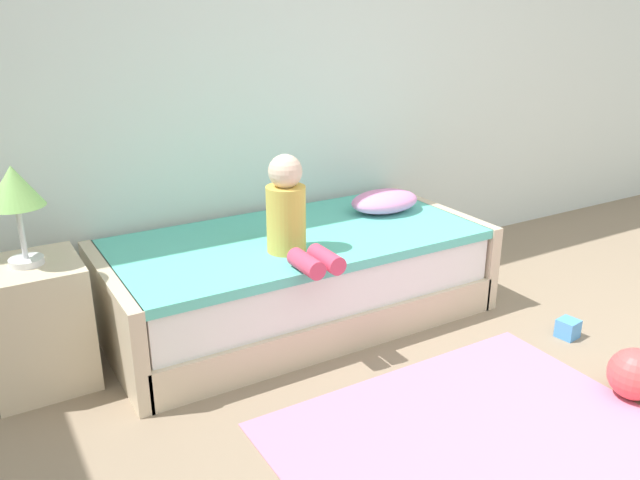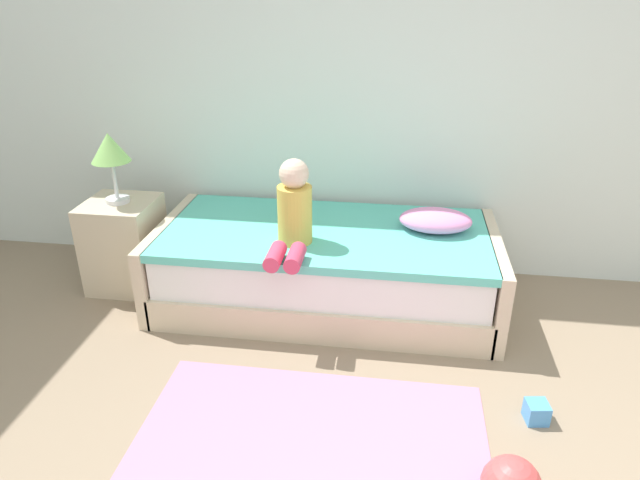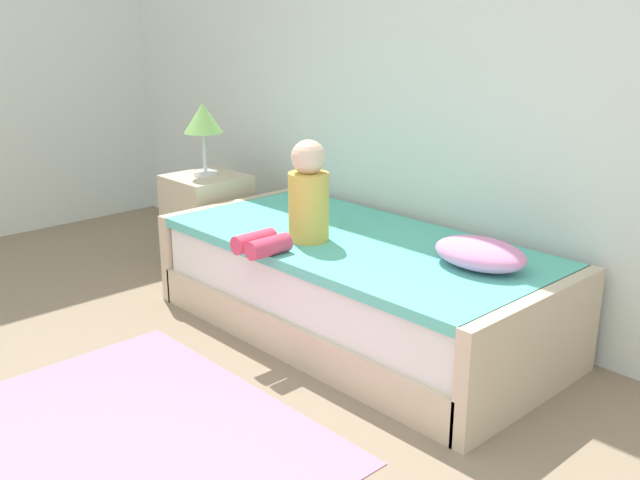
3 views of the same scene
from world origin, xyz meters
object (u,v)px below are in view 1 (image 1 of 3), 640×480
(child_figure, at_px, (291,215))
(toy_ball, at_px, (635,374))
(pillow, at_px, (385,201))
(bed, at_px, (297,277))
(table_lamp, at_px, (15,191))
(toy_block, at_px, (568,329))
(nightstand, at_px, (37,324))

(child_figure, xyz_separation_m, toy_ball, (1.09, -1.24, -0.59))
(child_figure, bearing_deg, toy_ball, -48.92)
(child_figure, bearing_deg, pillow, 21.84)
(toy_ball, bearing_deg, bed, 122.21)
(table_lamp, height_order, toy_ball, table_lamp)
(table_lamp, xyz_separation_m, child_figure, (1.19, -0.26, -0.23))
(toy_block, bearing_deg, child_figure, 150.89)
(bed, relative_size, nightstand, 3.52)
(table_lamp, bearing_deg, nightstand, 0.00)
(pillow, xyz_separation_m, toy_block, (0.47, -1.05, -0.51))
(child_figure, relative_size, toy_block, 5.03)
(bed, xyz_separation_m, toy_block, (1.14, -0.95, -0.20))
(bed, bearing_deg, child_figure, -124.48)
(toy_ball, height_order, toy_block, toy_ball)
(table_lamp, bearing_deg, child_figure, -12.24)
(bed, xyz_separation_m, child_figure, (-0.16, -0.23, 0.46))
(bed, relative_size, pillow, 4.80)
(child_figure, bearing_deg, bed, 55.52)
(table_lamp, relative_size, toy_block, 4.44)
(toy_ball, bearing_deg, toy_block, 68.51)
(nightstand, distance_m, toy_block, 2.68)
(table_lamp, relative_size, pillow, 1.02)
(child_figure, distance_m, pillow, 0.89)
(table_lamp, bearing_deg, bed, -1.29)
(bed, height_order, toy_block, bed)
(nightstand, bearing_deg, pillow, 1.98)
(child_figure, bearing_deg, table_lamp, 167.76)
(pillow, bearing_deg, toy_block, -65.72)
(child_figure, relative_size, pillow, 1.16)
(bed, bearing_deg, toy_block, -39.86)
(pillow, height_order, toy_block, pillow)
(table_lamp, bearing_deg, toy_ball, -33.43)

